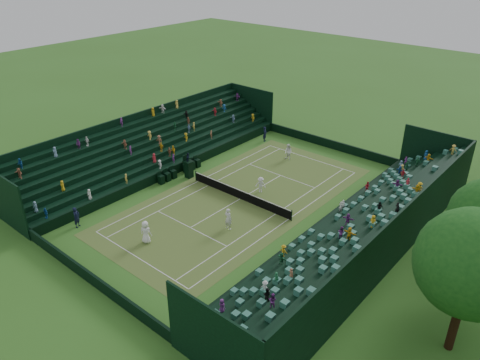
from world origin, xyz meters
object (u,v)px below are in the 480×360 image
Objects in this scene: player_far_west at (288,152)px; player_far_east at (261,185)px; player_near_east at (228,219)px; umpire_chair at (189,167)px; player_near_west at (146,232)px; tennis_net at (240,194)px.

player_far_west reaches higher than player_far_east.
umpire_chair is at bearing -27.26° from player_near_east.
umpire_chair is at bearing -108.62° from player_far_west.
umpire_chair reaches higher than player_far_west.
player_near_west is (5.74, -10.21, -0.17)m from umpire_chair.
player_near_west is at bearing -60.65° from umpire_chair.
player_near_west is at bearing -123.51° from player_far_east.
umpire_chair reaches higher than player_near_west.
player_near_west is 1.07× the size of player_far_west.
tennis_net is 10.19m from player_near_west.
player_far_east is at bearing 75.85° from tennis_net.
player_far_west is 1.15× the size of player_far_east.
tennis_net is 7.42× the size of player_far_east.
player_near_east is 1.07× the size of player_far_west.
player_near_west reaches higher than player_far_west.
tennis_net is 6.44× the size of player_far_west.
player_near_west reaches higher than tennis_net.
player_far_west is at bearing 62.61° from umpire_chair.
player_far_east reaches higher than tennis_net.
umpire_chair is 1.37× the size of player_near_east.
player_far_west is at bearing 80.73° from player_far_east.
umpire_chair is 1.38× the size of player_near_west.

